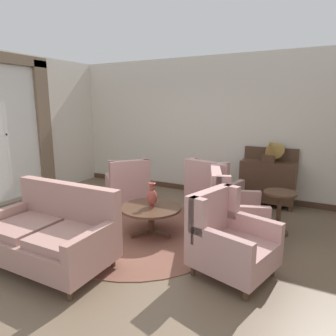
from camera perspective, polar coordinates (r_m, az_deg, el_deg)
The scene contains 16 objects.
ground at distance 4.66m, azimuth -7.43°, elevation -13.51°, with size 9.03×9.03×0.00m, color brown.
wall_back at distance 6.84m, azimuth 6.65°, elevation 7.76°, with size 6.61×0.08×3.02m, color silver.
wall_left at distance 7.15m, azimuth -25.25°, elevation 6.90°, with size 0.08×4.11×3.02m, color silver.
baseboard_back at distance 7.04m, azimuth 6.20°, elevation -4.10°, with size 6.45×0.03×0.12m, color #4C3323.
area_rug at distance 4.89m, azimuth -5.36°, elevation -12.16°, with size 2.71×2.71×0.01m, color brown.
window_with_curtains at distance 6.76m, azimuth -28.40°, elevation 6.97°, with size 0.12×2.10×2.95m.
coffee_table at distance 4.73m, azimuth -3.25°, elevation -8.15°, with size 0.94×0.94×0.44m.
porcelain_vase at distance 4.66m, azimuth -3.05°, elevation -5.36°, with size 0.16×0.16×0.38m.
settee at distance 4.11m, azimuth -21.34°, elevation -11.67°, with size 1.64×0.90×1.00m.
armchair_foreground_right at distance 5.62m, azimuth 8.38°, elevation -4.38°, with size 0.94×1.02×1.04m.
armchair_near_sideboard at distance 6.01m, azimuth -7.65°, elevation -3.41°, with size 1.14×1.13×0.98m.
armchair_near_window at distance 3.73m, azimuth 11.33°, elevation -13.27°, with size 1.04×0.99×0.98m.
armchair_beside_settee at distance 4.65m, azimuth 11.86°, elevation -7.82°, with size 1.06×1.09×1.06m.
side_table at distance 5.02m, azimuth 20.30°, elevation -7.24°, with size 0.49×0.49×0.68m.
sideboard at distance 6.31m, azimuth 18.34°, elevation -2.26°, with size 1.05×0.43×1.15m.
gramophone at distance 6.09m, azimuth 19.08°, elevation 3.55°, with size 0.47×0.56×0.56m.
Camera 1 is at (2.47, -3.42, 2.00)m, focal length 32.17 mm.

